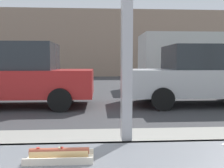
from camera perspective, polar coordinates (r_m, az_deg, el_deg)
The scene contains 7 objects.
ground_plane at distance 9.15m, azimuth -2.45°, elevation -2.92°, with size 60.00×60.00×0.00m, color #38383A.
sidewalk_strip at distance 2.94m, azimuth -0.36°, elevation -19.99°, with size 16.00×2.80×0.13m, color gray.
building_facade_far at distance 22.13m, azimuth -3.02°, elevation 10.01°, with size 28.00×1.20×6.21m, color gray.
hotdog_tray_near at distance 0.97m, azimuth -12.87°, elevation -16.73°, with size 0.27×0.09×0.05m.
parked_car_red at distance 7.44m, azimuth -22.46°, elevation 2.03°, with size 4.50×1.97×1.89m.
parked_car_silver at distance 7.74m, azimuth 21.44°, elevation 2.05°, with size 4.68×1.99×1.84m.
box_truck at distance 12.78m, azimuth 23.17°, elevation 5.85°, with size 7.25×2.44×2.72m.
Camera 1 is at (-0.14, -1.05, 1.32)m, focal length 36.88 mm.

